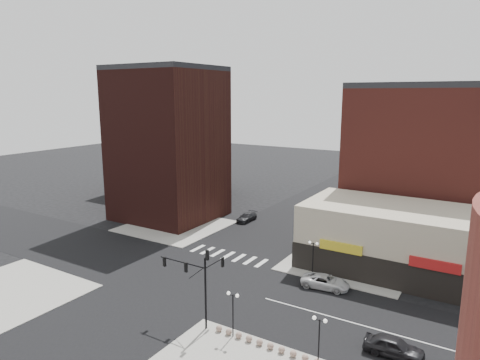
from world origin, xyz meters
The scene contains 18 objects.
ground centered at (0.00, 0.00, 0.00)m, with size 240.00×240.00×0.00m, color black.
road_ew centered at (0.00, 0.00, 0.01)m, with size 200.00×14.00×0.02m, color black.
road_ns centered at (0.00, 0.00, 0.01)m, with size 14.00×200.00×0.02m, color black.
sidewalk_nw centered at (-14.50, 14.50, 0.06)m, with size 15.00×15.00×0.12m, color gray.
sidewalk_ne centered at (14.50, 14.50, 0.06)m, with size 15.00×15.00×0.12m, color gray.
sidewalk_sw centered at (-14.50, -14.50, 0.06)m, with size 15.00×15.00×0.12m, color gray.
building_nw centered at (-19.00, 18.50, 12.50)m, with size 16.00×15.00×25.00m, color #341310.
building_nw_low centered at (-32.00, 34.00, 6.00)m, with size 20.00×18.00×12.00m, color #341310.
building_ne_midrise centered at (19.00, 29.50, 11.00)m, with size 18.00×15.00×22.00m, color maroon.
building_ne_row centered at (21.00, 15.00, 3.30)m, with size 24.20×12.20×8.00m.
traffic_signal centered at (7.24, -7.83, 4.96)m, with size 5.59×3.09×7.77m.
street_lamp_se_a centered at (11.00, -8.00, 3.29)m, with size 1.22×0.32×4.16m.
street_lamp_se_b centered at (19.00, -8.00, 3.29)m, with size 1.22×0.32×4.16m.
street_lamp_ne centered at (12.00, 8.00, 3.29)m, with size 1.22×0.32×4.16m.
bollard_row centered at (14.22, -8.00, 0.41)m, with size 10.02×0.57×0.57m.
white_suv centered at (14.47, 5.73, 0.74)m, with size 2.46×5.33×1.48m, color silver.
dark_sedan_east centered at (23.77, -3.35, 0.82)m, with size 1.95×4.84×1.65m, color black.
dark_sedan_north centered at (-6.02, 23.02, 0.69)m, with size 1.93×4.74×1.38m, color black.
Camera 1 is at (29.61, -37.06, 21.28)m, focal length 32.00 mm.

